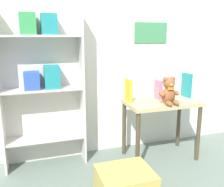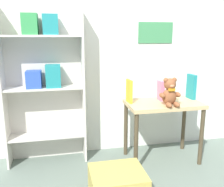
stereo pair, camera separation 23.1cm
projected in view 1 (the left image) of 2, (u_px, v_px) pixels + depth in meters
wall_back at (132, 32)px, 2.57m from camera, size 4.80×0.07×2.50m
bookshelf_side at (42, 79)px, 2.27m from camera, size 0.74×0.22×1.48m
display_table at (161, 110)px, 2.45m from camera, size 0.71×0.41×0.59m
teddy_bear at (169, 92)px, 2.30m from camera, size 0.20×0.18×0.26m
book_standing_yellow at (128, 91)px, 2.38m from camera, size 0.03×0.14×0.22m
book_standing_pink at (158, 90)px, 2.48m from camera, size 0.04×0.11×0.19m
book_standing_teal at (187, 85)px, 2.57m from camera, size 0.04×0.14×0.25m
storage_bin at (125, 185)px, 1.89m from camera, size 0.41×0.36×0.23m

